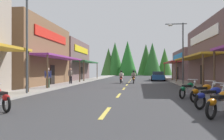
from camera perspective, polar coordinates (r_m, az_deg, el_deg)
The scene contains 19 objects.
ground at distance 28.76m, azimuth 4.12°, elevation -3.30°, with size 10.79×87.88×0.10m, color #38383A.
sidewalk_left at distance 29.75m, azimuth -8.61°, elevation -2.98°, with size 2.31×87.88×0.12m, color #9E9991.
sidewalk_right at distance 29.23m, azimuth 17.07°, elevation -3.03°, with size 2.31×87.88×0.12m, color gray.
centerline_dashes at distance 30.65m, azimuth 4.26°, elevation -3.00°, with size 0.16×59.59×0.01m.
storefront_left_middle at distance 26.62m, azimuth -23.69°, elevation 3.63°, with size 10.79×11.93×6.56m.
storefront_left_far at distance 37.65m, azimuth -13.19°, elevation 2.22°, with size 9.42×11.69×6.15m.
storefront_right_far at distance 39.93m, azimuth 20.90°, elevation 1.15°, with size 8.72×11.32×4.84m.
streetlamp_left at distance 15.55m, azimuth -19.35°, elevation 10.51°, with size 2.19×0.30×6.86m.
streetlamp_right at distance 24.76m, azimuth 16.48°, elevation 6.02°, with size 2.19×0.30×6.46m.
motorcycle_parked_right_1 at distance 8.58m, azimuth 25.67°, elevation -7.22°, with size 1.57×1.60×1.04m.
motorcycle_parked_right_2 at distance 10.32m, azimuth 23.65°, elevation -6.01°, with size 1.81×1.32×1.04m.
motorcycle_parked_right_3 at distance 12.28m, azimuth 21.91°, elevation -5.07°, with size 1.73×1.42×1.04m.
motorcycle_parked_right_4 at distance 13.68m, azimuth 18.51°, elevation -4.56°, with size 1.40×1.74×1.04m.
rider_cruising_lead at distance 27.70m, azimuth 5.39°, elevation -1.96°, with size 0.60×2.14×1.57m.
rider_cruising_trailing at distance 27.90m, azimuth 2.32°, elevation -1.95°, with size 0.60×2.14×1.57m.
pedestrian_by_shop at distance 25.40m, azimuth -10.27°, elevation -1.21°, with size 0.44×0.44×1.81m.
pedestrian_browsing at distance 19.75m, azimuth -15.66°, elevation -1.59°, with size 0.57×0.26×1.78m.
parked_car_curbside at distance 35.51m, azimuth 11.34°, elevation -1.50°, with size 2.25×4.39×1.40m.
treeline_backdrop at distance 72.63m, azimuth 5.84°, elevation 2.62°, with size 22.75×12.13×10.56m.
Camera 1 is at (1.18, 0.25, 1.55)m, focal length 36.74 mm.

